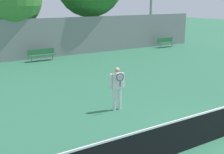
# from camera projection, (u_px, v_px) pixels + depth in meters

# --- Properties ---
(ground_plane) EXTENTS (100.00, 100.00, 0.00)m
(ground_plane) POSITION_uv_depth(u_px,v_px,m) (217.00, 139.00, 9.70)
(ground_plane) COLOR #2D6B4C
(tennis_net) EXTENTS (12.47, 0.09, 1.02)m
(tennis_net) POSITION_uv_depth(u_px,v_px,m) (219.00, 123.00, 9.57)
(tennis_net) COLOR black
(tennis_net) RESTS_ON ground_plane
(tennis_player) EXTENTS (0.60, 0.45, 1.69)m
(tennis_player) POSITION_uv_depth(u_px,v_px,m) (117.00, 86.00, 12.03)
(tennis_player) COLOR silver
(tennis_player) RESTS_ON ground_plane
(bench_courtside_far) EXTENTS (1.95, 0.40, 0.83)m
(bench_courtside_far) POSITION_uv_depth(u_px,v_px,m) (42.00, 54.00, 21.91)
(bench_courtside_far) COLOR #28663D
(bench_courtside_far) RESTS_ON ground_plane
(bench_adjacent_court) EXTENTS (1.78, 0.40, 0.83)m
(bench_adjacent_court) POSITION_uv_depth(u_px,v_px,m) (166.00, 41.00, 28.19)
(bench_adjacent_court) COLOR #28663D
(bench_adjacent_court) RESTS_ON ground_plane
(back_fence) EXTENTS (30.56, 0.06, 2.90)m
(back_fence) POSITION_uv_depth(u_px,v_px,m) (35.00, 39.00, 22.39)
(back_fence) COLOR gray
(back_fence) RESTS_ON ground_plane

